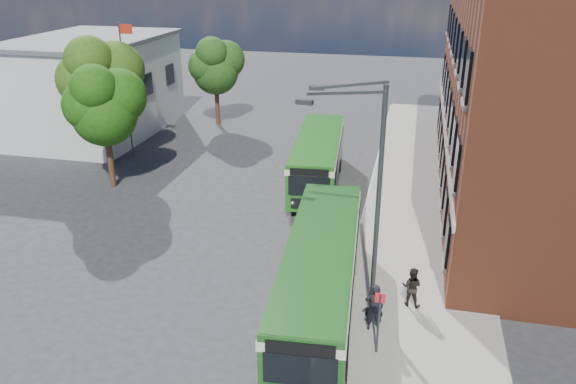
# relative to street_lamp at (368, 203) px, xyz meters

# --- Properties ---
(ground) EXTENTS (120.00, 120.00, 0.00)m
(ground) POSITION_rel_street_lamp_xyz_m (-4.84, 2.00, -4.79)
(ground) COLOR #2C2C2F
(ground) RESTS_ON ground
(pavement) EXTENTS (6.00, 48.00, 0.15)m
(pavement) POSITION_rel_street_lamp_xyz_m (2.16, 10.00, -4.72)
(pavement) COLOR gray
(pavement) RESTS_ON ground
(kerb_line) EXTENTS (0.12, 48.00, 0.01)m
(kerb_line) POSITION_rel_street_lamp_xyz_m (-0.89, 10.00, -4.79)
(kerb_line) COLOR beige
(kerb_line) RESTS_ON ground
(brick_office) EXTENTS (12.10, 26.00, 14.20)m
(brick_office) POSITION_rel_street_lamp_xyz_m (9.16, 14.00, 2.18)
(brick_office) COLOR brown
(brick_office) RESTS_ON ground
(white_building) EXTENTS (9.40, 13.40, 7.30)m
(white_building) POSITION_rel_street_lamp_xyz_m (-22.84, 20.00, -1.13)
(white_building) COLOR beige
(white_building) RESTS_ON ground
(flagpole) EXTENTS (0.95, 0.10, 9.00)m
(flagpole) POSITION_rel_street_lamp_xyz_m (-17.29, 15.00, 0.15)
(flagpole) COLOR #373A3C
(flagpole) RESTS_ON ground
(street_lamp) EXTENTS (2.96, 2.38, 9.00)m
(street_lamp) POSITION_rel_street_lamp_xyz_m (0.00, 0.00, 0.00)
(street_lamp) COLOR #373A3C
(street_lamp) RESTS_ON ground
(bus_stop_sign) EXTENTS (0.35, 0.08, 2.52)m
(bus_stop_sign) POSITION_rel_street_lamp_xyz_m (0.76, -2.20, -3.28)
(bus_stop_sign) COLOR #373A3C
(bus_stop_sign) RESTS_ON ground
(bus_front) EXTENTS (3.42, 11.86, 3.02)m
(bus_front) POSITION_rel_street_lamp_xyz_m (-1.64, -0.02, -2.96)
(bus_front) COLOR #1D521A
(bus_front) RESTS_ON ground
(bus_rear) EXTENTS (3.48, 10.57, 3.02)m
(bus_rear) POSITION_rel_street_lamp_xyz_m (-4.08, 13.01, -2.96)
(bus_rear) COLOR #23651C
(bus_rear) RESTS_ON ground
(pedestrian_a) EXTENTS (0.76, 0.57, 1.90)m
(pedestrian_a) POSITION_rel_street_lamp_xyz_m (0.52, -0.91, -3.69)
(pedestrian_a) COLOR black
(pedestrian_a) RESTS_ON pavement
(pedestrian_b) EXTENTS (0.90, 0.76, 1.64)m
(pedestrian_b) POSITION_rel_street_lamp_xyz_m (1.81, 0.98, -3.82)
(pedestrian_b) COLOR black
(pedestrian_b) RESTS_ON pavement
(tree_left) EXTENTS (4.41, 4.19, 7.45)m
(tree_left) POSITION_rel_street_lamp_xyz_m (-15.97, 9.89, 0.26)
(tree_left) COLOR #3D2616
(tree_left) RESTS_ON ground
(tree_mid) EXTENTS (5.04, 4.79, 8.51)m
(tree_mid) POSITION_rel_street_lamp_xyz_m (-18.04, 13.16, 0.99)
(tree_mid) COLOR #3D2616
(tree_mid) RESTS_ON ground
(tree_right) EXTENTS (4.24, 4.03, 7.16)m
(tree_right) POSITION_rel_street_lamp_xyz_m (-14.40, 24.20, 0.06)
(tree_right) COLOR #3D2616
(tree_right) RESTS_ON ground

